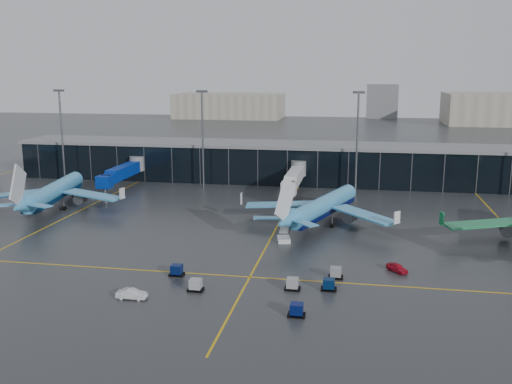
% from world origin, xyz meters
% --- Properties ---
extents(ground, '(600.00, 600.00, 0.00)m').
position_xyz_m(ground, '(0.00, 0.00, 0.00)').
color(ground, '#282B2D').
rests_on(ground, ground).
extents(terminal_pier, '(142.00, 17.00, 10.70)m').
position_xyz_m(terminal_pier, '(0.00, 62.00, 5.42)').
color(terminal_pier, black).
rests_on(terminal_pier, ground).
extents(jet_bridges, '(94.00, 27.50, 7.20)m').
position_xyz_m(jet_bridges, '(-35.00, 42.99, 4.55)').
color(jet_bridges, '#595B60').
rests_on(jet_bridges, ground).
extents(flood_masts, '(203.00, 0.50, 25.50)m').
position_xyz_m(flood_masts, '(5.00, 50.00, 13.81)').
color(flood_masts, '#595B60').
rests_on(flood_masts, ground).
extents(distant_hangars, '(260.00, 71.00, 22.00)m').
position_xyz_m(distant_hangars, '(49.94, 270.08, 8.79)').
color(distant_hangars, '#B2AD99').
rests_on(distant_hangars, ground).
extents(taxi_lines, '(220.00, 120.00, 0.02)m').
position_xyz_m(taxi_lines, '(10.00, 10.61, 0.01)').
color(taxi_lines, gold).
rests_on(taxi_lines, ground).
extents(airliner_arkefly, '(40.69, 44.72, 12.22)m').
position_xyz_m(airliner_arkefly, '(-41.61, 20.70, 6.11)').
color(airliner_arkefly, '#3E98CE').
rests_on(airliner_arkefly, ground).
extents(airliner_klm_near, '(44.75, 47.68, 11.91)m').
position_xyz_m(airliner_klm_near, '(18.87, 17.78, 5.95)').
color(airliner_klm_near, '#3E97CC').
rests_on(airliner_klm_near, ground).
extents(baggage_carts, '(25.86, 15.98, 1.70)m').
position_xyz_m(baggage_carts, '(13.74, -19.36, 0.76)').
color(baggage_carts, black).
rests_on(baggage_carts, ground).
extents(mobile_airstair, '(2.84, 3.60, 3.45)m').
position_xyz_m(mobile_airstair, '(12.64, 4.04, 0.77)').
color(mobile_airstair, white).
rests_on(mobile_airstair, ground).
extents(service_van_red, '(3.60, 3.90, 1.29)m').
position_xyz_m(service_van_red, '(31.86, -8.67, 0.65)').
color(service_van_red, '#B30D21').
rests_on(service_van_red, ground).
extents(service_van_white, '(4.23, 1.60, 1.38)m').
position_xyz_m(service_van_white, '(-4.21, -26.00, 0.69)').
color(service_van_white, silver).
rests_on(service_van_white, ground).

